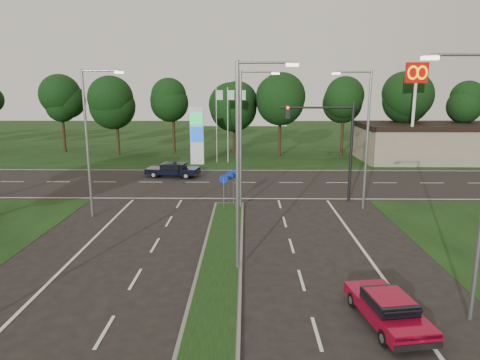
{
  "coord_description": "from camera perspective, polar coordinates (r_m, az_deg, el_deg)",
  "views": [
    {
      "loc": [
        1.16,
        -11.69,
        7.89
      ],
      "look_at": [
        0.78,
        14.8,
        2.2
      ],
      "focal_mm": 32.0,
      "sensor_mm": 36.0,
      "label": 1
    }
  ],
  "objects": [
    {
      "name": "commercial_building",
      "position": [
        52.37,
        24.34,
        4.59
      ],
      "size": [
        16.0,
        9.0,
        4.0
      ],
      "primitive_type": "cube",
      "color": "gray",
      "rests_on": "ground"
    },
    {
      "name": "streetlight_median_far",
      "position": [
        27.83,
        0.49,
        6.32
      ],
      "size": [
        2.53,
        0.22,
        9.0
      ],
      "color": "gray",
      "rests_on": "ground"
    },
    {
      "name": "ground",
      "position": [
        14.15,
        -4.33,
        -21.81
      ],
      "size": [
        160.0,
        160.0,
        0.0
      ],
      "primitive_type": "plane",
      "color": "black",
      "rests_on": "ground"
    },
    {
      "name": "traffic_signal",
      "position": [
        30.46,
        12.29,
        5.74
      ],
      "size": [
        5.1,
        0.42,
        7.0
      ],
      "color": "black",
      "rests_on": "ground"
    },
    {
      "name": "streetlight_left_far",
      "position": [
        27.52,
        -19.39,
        5.57
      ],
      "size": [
        2.53,
        0.22,
        9.0
      ],
      "color": "gray",
      "rests_on": "ground"
    },
    {
      "name": "median_kerb",
      "position": [
        17.57,
        -3.15,
        -14.36
      ],
      "size": [
        2.0,
        26.0,
        0.12
      ],
      "primitive_type": "cube",
      "color": "slate",
      "rests_on": "ground"
    },
    {
      "name": "navy_sedan",
      "position": [
        39.18,
        -8.93,
        1.38
      ],
      "size": [
        4.88,
        2.53,
        1.28
      ],
      "rotation": [
        0.0,
        0.0,
        1.43
      ],
      "color": "black",
      "rests_on": "ground"
    },
    {
      "name": "streetlight_median_near",
      "position": [
        17.91,
        0.3,
        3.09
      ],
      "size": [
        2.53,
        0.22,
        9.0
      ],
      "color": "gray",
      "rests_on": "ground"
    },
    {
      "name": "gas_pylon",
      "position": [
        45.25,
        -5.49,
        6.11
      ],
      "size": [
        5.8,
        1.26,
        8.0
      ],
      "color": "silver",
      "rests_on": "ground"
    },
    {
      "name": "mcdonalds_sign",
      "position": [
        46.79,
        22.37,
        11.35
      ],
      "size": [
        2.2,
        0.47,
        10.4
      ],
      "color": "silver",
      "rests_on": "ground"
    },
    {
      "name": "median_signs",
      "position": [
        28.78,
        -1.51,
        -0.28
      ],
      "size": [
        1.16,
        1.76,
        2.38
      ],
      "color": "gray",
      "rests_on": "ground"
    },
    {
      "name": "streetlight_right_far",
      "position": [
        28.86,
        16.26,
        6.05
      ],
      "size": [
        2.53,
        0.22,
        9.0
      ],
      "rotation": [
        0.0,
        0.0,
        3.14
      ],
      "color": "gray",
      "rests_on": "ground"
    },
    {
      "name": "red_sedan",
      "position": [
        15.98,
        19.12,
        -15.85
      ],
      "size": [
        2.17,
        4.08,
        1.07
      ],
      "rotation": [
        0.0,
        0.0,
        0.16
      ],
      "color": "maroon",
      "rests_on": "ground"
    },
    {
      "name": "treeline_far",
      "position": [
        51.64,
        -0.36,
        10.94
      ],
      "size": [
        6.0,
        6.0,
        9.9
      ],
      "color": "black",
      "rests_on": "ground"
    },
    {
      "name": "cross_road",
      "position": [
        36.57,
        -1.02,
        -0.34
      ],
      "size": [
        160.0,
        12.0,
        0.02
      ],
      "primitive_type": "cube",
      "color": "black",
      "rests_on": "ground"
    },
    {
      "name": "verge_far",
      "position": [
        67.16,
        -0.18,
        5.37
      ],
      "size": [
        160.0,
        50.0,
        0.02
      ],
      "primitive_type": "cube",
      "color": "black",
      "rests_on": "ground"
    }
  ]
}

